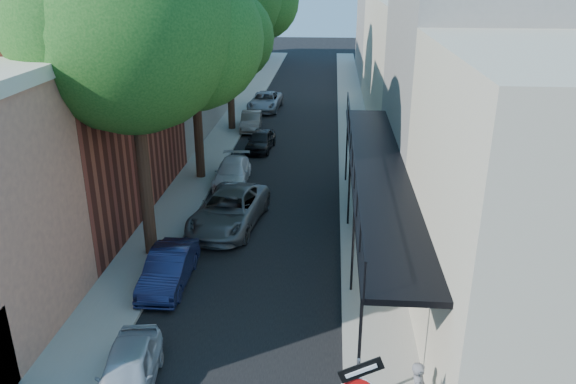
% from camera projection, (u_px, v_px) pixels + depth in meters
% --- Properties ---
extents(road_surface, '(6.00, 64.00, 0.01)m').
position_uv_depth(road_surface, '(294.00, 119.00, 38.54)').
color(road_surface, black).
rests_on(road_surface, ground).
extents(sidewalk_left, '(2.00, 64.00, 0.12)m').
position_uv_depth(sidewalk_left, '(237.00, 118.00, 38.81)').
color(sidewalk_left, gray).
rests_on(sidewalk_left, ground).
extents(sidewalk_right, '(2.00, 64.00, 0.12)m').
position_uv_depth(sidewalk_right, '(353.00, 120.00, 38.23)').
color(sidewalk_right, gray).
rests_on(sidewalk_right, ground).
extents(buildings_left, '(10.10, 59.10, 12.00)m').
position_uv_depth(buildings_left, '(150.00, 47.00, 36.24)').
color(buildings_left, tan).
rests_on(buildings_left, ground).
extents(buildings_right, '(9.80, 55.00, 10.00)m').
position_uv_depth(buildings_right, '(434.00, 57.00, 35.78)').
color(buildings_right, '#BAB39A').
rests_on(buildings_right, ground).
extents(oak_near, '(7.48, 6.80, 11.42)m').
position_uv_depth(oak_near, '(146.00, 29.00, 17.59)').
color(oak_near, black).
rests_on(oak_near, ground).
extents(oak_mid, '(6.60, 6.00, 10.20)m').
position_uv_depth(oak_mid, '(202.00, 30.00, 25.28)').
color(oak_mid, black).
rests_on(oak_mid, ground).
extents(parked_car_a, '(1.77, 3.47, 1.13)m').
position_uv_depth(parked_car_a, '(128.00, 372.00, 13.55)').
color(parked_car_a, '#A8B0BA').
rests_on(parked_car_a, ground).
extents(parked_car_b, '(1.26, 3.58, 1.18)m').
position_uv_depth(parked_car_b, '(169.00, 269.00, 18.18)').
color(parked_car_b, '#131A3D').
rests_on(parked_car_b, ground).
extents(parked_car_c, '(2.99, 5.33, 1.41)m').
position_uv_depth(parked_car_c, '(229.00, 210.00, 22.34)').
color(parked_car_c, '#55585C').
rests_on(parked_car_c, ground).
extents(parked_car_d, '(1.72, 3.91, 1.12)m').
position_uv_depth(parked_car_d, '(232.00, 173.00, 26.85)').
color(parked_car_d, silver).
rests_on(parked_car_d, ground).
extents(parked_car_e, '(1.60, 3.43, 1.13)m').
position_uv_depth(parked_car_e, '(261.00, 140.00, 31.87)').
color(parked_car_e, black).
rests_on(parked_car_e, ground).
extents(parked_car_f, '(1.44, 3.55, 1.15)m').
position_uv_depth(parked_car_f, '(251.00, 121.00, 35.87)').
color(parked_car_f, '#675D57').
rests_on(parked_car_f, ground).
extents(parked_car_g, '(2.37, 4.69, 1.27)m').
position_uv_depth(parked_car_g, '(265.00, 101.00, 40.93)').
color(parked_car_g, gray).
rests_on(parked_car_g, ground).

